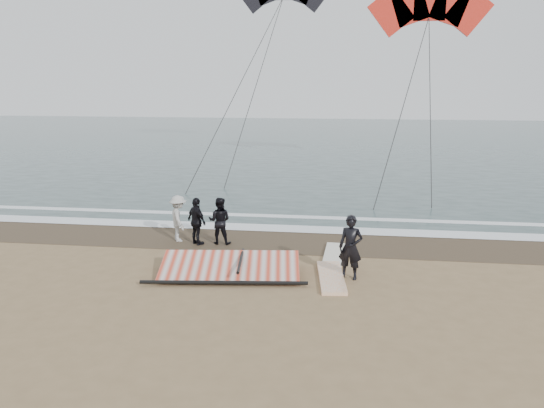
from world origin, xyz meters
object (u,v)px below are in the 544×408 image
Objects in this scene: board_white at (331,277)px; board_cream at (334,254)px; man_main at (351,247)px; sail_rig at (229,267)px.

board_white is 1.09× the size of board_cream.
board_white is at bearing -153.88° from man_main.
man_main is at bearing 1.80° from sail_rig.
board_cream is at bearing 117.46° from man_main.
board_cream is at bearing 33.81° from sail_rig.
man_main is 0.82× the size of board_cream.
board_white is 1.91m from board_cream.
sail_rig reaches higher than board_white.
man_main reaches higher than board_cream.
board_white is 2.81m from sail_rig.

